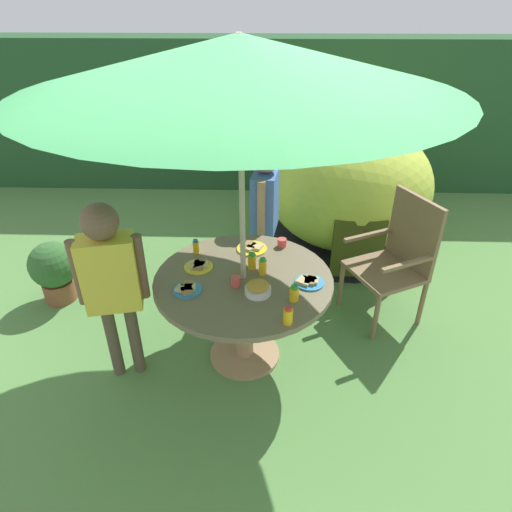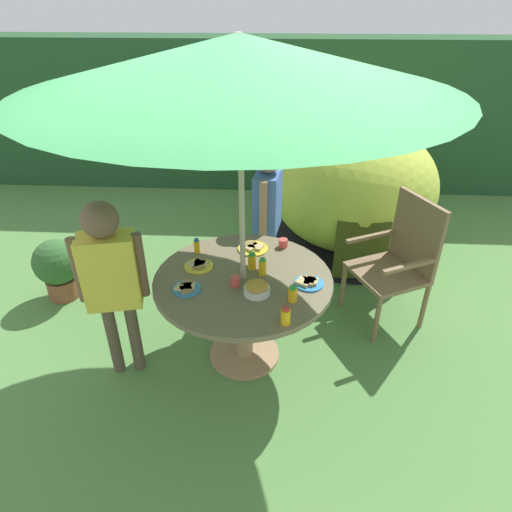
# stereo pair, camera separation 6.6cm
# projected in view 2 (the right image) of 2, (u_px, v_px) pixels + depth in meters

# --- Properties ---
(ground_plane) EXTENTS (10.00, 10.00, 0.02)m
(ground_plane) POSITION_uv_depth(u_px,v_px,m) (245.00, 356.00, 3.39)
(ground_plane) COLOR #548442
(hedge_backdrop) EXTENTS (9.00, 0.70, 1.89)m
(hedge_backdrop) POSITION_uv_depth(u_px,v_px,m) (265.00, 114.00, 5.90)
(hedge_backdrop) COLOR #234C28
(hedge_backdrop) RESTS_ON ground_plane
(garden_table) EXTENTS (1.22, 1.22, 0.72)m
(garden_table) POSITION_uv_depth(u_px,v_px,m) (243.00, 295.00, 3.08)
(garden_table) COLOR tan
(garden_table) RESTS_ON ground_plane
(patio_umbrella) EXTENTS (2.40, 2.40, 2.22)m
(patio_umbrella) POSITION_uv_depth(u_px,v_px,m) (239.00, 63.00, 2.30)
(patio_umbrella) COLOR #B7AD8C
(patio_umbrella) RESTS_ON ground_plane
(wooden_chair) EXTENTS (0.68, 0.69, 1.05)m
(wooden_chair) POSITION_uv_depth(u_px,v_px,m) (400.00, 257.00, 3.52)
(wooden_chair) COLOR brown
(wooden_chair) RESTS_ON ground_plane
(dome_tent) EXTENTS (1.75, 1.75, 1.30)m
(dome_tent) POSITION_uv_depth(u_px,v_px,m) (352.00, 186.00, 4.57)
(dome_tent) COLOR #B2C63F
(dome_tent) RESTS_ON ground_plane
(potted_plant) EXTENTS (0.40, 0.40, 0.56)m
(potted_plant) POSITION_uv_depth(u_px,v_px,m) (58.00, 266.00, 3.87)
(potted_plant) COLOR brown
(potted_plant) RESTS_ON ground_plane
(child_in_blue_shirt) EXTENTS (0.24, 0.46, 1.36)m
(child_in_blue_shirt) POSITION_uv_depth(u_px,v_px,m) (268.00, 202.00, 3.70)
(child_in_blue_shirt) COLOR navy
(child_in_blue_shirt) RESTS_ON ground_plane
(child_in_yellow_shirt) EXTENTS (0.44, 0.26, 1.34)m
(child_in_yellow_shirt) POSITION_uv_depth(u_px,v_px,m) (110.00, 271.00, 2.82)
(child_in_yellow_shirt) COLOR brown
(child_in_yellow_shirt) RESTS_ON ground_plane
(snack_bowl) EXTENTS (0.17, 0.17, 0.08)m
(snack_bowl) POSITION_uv_depth(u_px,v_px,m) (257.00, 288.00, 2.83)
(snack_bowl) COLOR white
(snack_bowl) RESTS_ON garden_table
(plate_front_edge) EXTENTS (0.19, 0.19, 0.03)m
(plate_front_edge) POSITION_uv_depth(u_px,v_px,m) (186.00, 288.00, 2.88)
(plate_front_edge) COLOR #338CD8
(plate_front_edge) RESTS_ON garden_table
(plate_center_front) EXTENTS (0.20, 0.20, 0.03)m
(plate_center_front) POSITION_uv_depth(u_px,v_px,m) (199.00, 265.00, 3.11)
(plate_center_front) COLOR yellow
(plate_center_front) RESTS_ON garden_table
(plate_near_right) EXTENTS (0.23, 0.23, 0.03)m
(plate_near_right) POSITION_uv_depth(u_px,v_px,m) (253.00, 248.00, 3.32)
(plate_near_right) COLOR yellow
(plate_near_right) RESTS_ON garden_table
(plate_near_left) EXTENTS (0.20, 0.20, 0.03)m
(plate_near_left) POSITION_uv_depth(u_px,v_px,m) (309.00, 282.00, 2.93)
(plate_near_left) COLOR #338CD8
(plate_near_left) RESTS_ON garden_table
(juice_bottle_far_left) EXTENTS (0.06, 0.06, 0.11)m
(juice_bottle_far_left) POSITION_uv_depth(u_px,v_px,m) (293.00, 294.00, 2.76)
(juice_bottle_far_left) COLOR yellow
(juice_bottle_far_left) RESTS_ON garden_table
(juice_bottle_far_right) EXTENTS (0.05, 0.05, 0.13)m
(juice_bottle_far_right) POSITION_uv_depth(u_px,v_px,m) (262.00, 267.00, 3.01)
(juice_bottle_far_right) COLOR yellow
(juice_bottle_far_right) RESTS_ON garden_table
(juice_bottle_center_back) EXTENTS (0.06, 0.06, 0.12)m
(juice_bottle_center_back) POSITION_uv_depth(u_px,v_px,m) (252.00, 261.00, 3.07)
(juice_bottle_center_back) COLOR yellow
(juice_bottle_center_back) RESTS_ON garden_table
(juice_bottle_mid_left) EXTENTS (0.06, 0.06, 0.12)m
(juice_bottle_mid_left) POSITION_uv_depth(u_px,v_px,m) (286.00, 316.00, 2.57)
(juice_bottle_mid_left) COLOR yellow
(juice_bottle_mid_left) RESTS_ON garden_table
(juice_bottle_mid_right) EXTENTS (0.05, 0.05, 0.11)m
(juice_bottle_mid_right) POSITION_uv_depth(u_px,v_px,m) (197.00, 246.00, 3.26)
(juice_bottle_mid_right) COLOR yellow
(juice_bottle_mid_right) RESTS_ON garden_table
(cup_near) EXTENTS (0.06, 0.06, 0.07)m
(cup_near) POSITION_uv_depth(u_px,v_px,m) (235.00, 281.00, 2.91)
(cup_near) COLOR #E04C47
(cup_near) RESTS_ON garden_table
(cup_far) EXTENTS (0.07, 0.07, 0.06)m
(cup_far) POSITION_uv_depth(u_px,v_px,m) (283.00, 243.00, 3.35)
(cup_far) COLOR #E04C47
(cup_far) RESTS_ON garden_table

